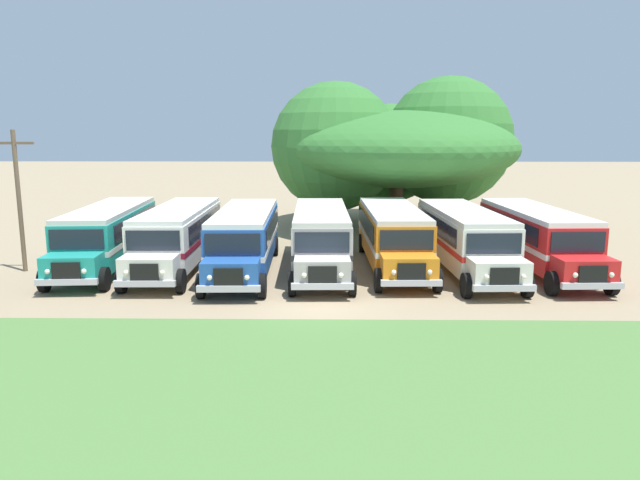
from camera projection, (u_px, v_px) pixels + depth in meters
name	position (u px, v px, depth m)	size (l,w,h in m)	color
ground_plane	(318.00, 303.00, 22.53)	(220.00, 220.00, 0.00)	#937F60
foreground_grass_strip	(313.00, 380.00, 15.50)	(80.00, 10.17, 0.01)	#4C7538
parked_bus_slot_0	(108.00, 233.00, 28.64)	(3.36, 10.94, 2.82)	teal
parked_bus_slot_1	(178.00, 234.00, 28.41)	(2.85, 10.86, 2.82)	silver
parked_bus_slot_2	(245.00, 237.00, 27.66)	(2.95, 10.87, 2.82)	#23519E
parked_bus_slot_3	(321.00, 235.00, 28.01)	(2.90, 10.87, 2.82)	#9E9993
parked_bus_slot_4	(392.00, 234.00, 28.51)	(2.92, 10.87, 2.82)	orange
parked_bus_slot_5	(464.00, 236.00, 27.74)	(3.09, 10.89, 2.82)	silver
parked_bus_slot_6	(536.00, 235.00, 28.07)	(3.07, 10.89, 2.82)	red
broad_shade_tree	(397.00, 147.00, 40.35)	(16.50, 17.22, 10.24)	brown
utility_pole	(19.00, 197.00, 27.03)	(1.80, 0.20, 6.53)	brown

